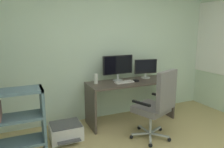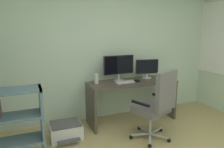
# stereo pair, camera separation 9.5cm
# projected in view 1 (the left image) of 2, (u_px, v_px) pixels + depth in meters

# --- Properties ---
(wall_back) EXTENTS (4.55, 0.10, 2.69)m
(wall_back) POSITION_uv_depth(u_px,v_px,m) (104.00, 47.00, 4.00)
(wall_back) COLOR silver
(wall_back) RESTS_ON ground
(desk) EXTENTS (1.59, 0.57, 0.75)m
(desk) POSITION_uv_depth(u_px,v_px,m) (131.00, 91.00, 3.90)
(desk) COLOR #4B4039
(desk) RESTS_ON ground
(monitor_main) EXTENTS (0.58, 0.18, 0.46)m
(monitor_main) POSITION_uv_depth(u_px,v_px,m) (118.00, 66.00, 3.84)
(monitor_main) COLOR #B2B5B7
(monitor_main) RESTS_ON desk
(monitor_secondary) EXTENTS (0.44, 0.18, 0.36)m
(monitor_secondary) POSITION_uv_depth(u_px,v_px,m) (146.00, 67.00, 4.09)
(monitor_secondary) COLOR #B2B5B7
(monitor_secondary) RESTS_ON desk
(keyboard) EXTENTS (0.35, 0.16, 0.02)m
(keyboard) POSITION_uv_depth(u_px,v_px,m) (124.00, 82.00, 3.75)
(keyboard) COLOR silver
(keyboard) RESTS_ON desk
(computer_mouse) EXTENTS (0.08, 0.11, 0.03)m
(computer_mouse) POSITION_uv_depth(u_px,v_px,m) (136.00, 81.00, 3.83)
(computer_mouse) COLOR black
(computer_mouse) RESTS_ON desk
(desktop_speaker) EXTENTS (0.07, 0.07, 0.17)m
(desktop_speaker) POSITION_uv_depth(u_px,v_px,m) (96.00, 79.00, 3.66)
(desktop_speaker) COLOR silver
(desktop_speaker) RESTS_ON desk
(office_chair) EXTENTS (0.63, 0.67, 1.10)m
(office_chair) POSITION_uv_depth(u_px,v_px,m) (157.00, 103.00, 3.18)
(office_chair) COLOR #B7BABC
(office_chair) RESTS_ON ground
(printer) EXTENTS (0.48, 0.48, 0.25)m
(printer) POSITION_uv_depth(u_px,v_px,m) (66.00, 131.00, 3.30)
(printer) COLOR silver
(printer) RESTS_ON ground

